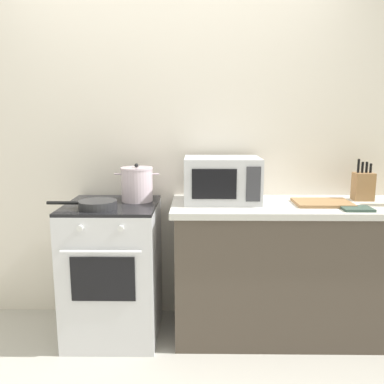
% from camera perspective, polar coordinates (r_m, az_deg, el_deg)
% --- Properties ---
extents(back_wall, '(4.40, 0.10, 2.50)m').
position_cam_1_polar(back_wall, '(2.95, 2.35, 6.10)').
color(back_wall, silver).
rests_on(back_wall, ground_plane).
extents(lower_cabinet_right, '(1.64, 0.56, 0.88)m').
position_cam_1_polar(lower_cabinet_right, '(2.87, 14.73, -11.02)').
color(lower_cabinet_right, '#4C4238').
rests_on(lower_cabinet_right, ground_plane).
extents(countertop_right, '(1.70, 0.60, 0.04)m').
position_cam_1_polar(countertop_right, '(2.74, 15.18, -2.02)').
color(countertop_right, beige).
rests_on(countertop_right, lower_cabinet_right).
extents(stove, '(0.60, 0.64, 0.92)m').
position_cam_1_polar(stove, '(2.82, -11.14, -10.84)').
color(stove, silver).
rests_on(stove, ground_plane).
extents(stock_pot, '(0.30, 0.22, 0.26)m').
position_cam_1_polar(stock_pot, '(2.73, -7.86, 1.12)').
color(stock_pot, silver).
rests_on(stock_pot, stove).
extents(frying_pan, '(0.44, 0.24, 0.05)m').
position_cam_1_polar(frying_pan, '(2.56, -13.46, -1.73)').
color(frying_pan, '#28282B').
rests_on(frying_pan, stove).
extents(microwave, '(0.50, 0.37, 0.30)m').
position_cam_1_polar(microwave, '(2.68, 4.31, 1.77)').
color(microwave, silver).
rests_on(microwave, countertop_right).
extents(cutting_board, '(0.36, 0.26, 0.02)m').
position_cam_1_polar(cutting_board, '(2.75, 18.12, -1.47)').
color(cutting_board, '#997047').
rests_on(cutting_board, countertop_right).
extents(knife_block, '(0.13, 0.10, 0.28)m').
position_cam_1_polar(knife_block, '(2.97, 23.24, 0.81)').
color(knife_block, '#997047').
rests_on(knife_block, countertop_right).
extents(oven_mitt, '(0.18, 0.14, 0.02)m').
position_cam_1_polar(oven_mitt, '(2.66, 22.48, -2.21)').
color(oven_mitt, '#384C42').
rests_on(oven_mitt, countertop_right).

